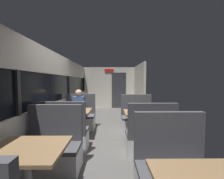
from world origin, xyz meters
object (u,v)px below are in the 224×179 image
dining_table_mid_window (74,114)px  bench_near_window_facing_entry (52,151)px  dining_table_near_window (26,156)px  bench_rear_aisle_facing_end (150,139)px  bench_rear_aisle_facing_entry (137,120)px  bench_mid_window_facing_end (65,136)px  dining_table_rear_aisle (142,116)px  bench_mid_window_facing_entry (80,118)px  seated_passenger (79,112)px  bench_front_aisle_facing_entry (173,175)px

dining_table_mid_window → bench_near_window_facing_entry: bearing=-90.0°
dining_table_near_window → dining_table_mid_window: size_ratio=1.00×
bench_rear_aisle_facing_end → bench_rear_aisle_facing_entry: size_ratio=1.00×
bench_mid_window_facing_end → dining_table_rear_aisle: bearing=15.6°
bench_near_window_facing_entry → bench_mid_window_facing_entry: 2.08m
bench_near_window_facing_entry → dining_table_mid_window: bearing=90.0°
dining_table_mid_window → bench_rear_aisle_facing_end: 2.03m
bench_mid_window_facing_end → bench_rear_aisle_facing_end: 1.80m
bench_near_window_facing_entry → bench_rear_aisle_facing_end: bearing=15.1°
dining_table_near_window → bench_rear_aisle_facing_end: (1.79, 1.18, -0.31)m
dining_table_near_window → seated_passenger: (0.00, 2.71, -0.10)m
bench_rear_aisle_facing_end → seated_passenger: size_ratio=0.87×
dining_table_near_window → bench_rear_aisle_facing_entry: 3.16m
dining_table_near_window → bench_rear_aisle_facing_end: size_ratio=0.82×
bench_mid_window_facing_entry → dining_table_rear_aisle: (1.79, -0.90, 0.31)m
bench_front_aisle_facing_entry → bench_mid_window_facing_entry: bearing=123.7°
bench_mid_window_facing_entry → seated_passenger: (0.00, -0.07, 0.21)m
bench_front_aisle_facing_entry → bench_rear_aisle_facing_entry: same height
bench_front_aisle_facing_entry → bench_near_window_facing_entry: bearing=161.5°
bench_mid_window_facing_end → bench_rear_aisle_facing_entry: bearing=33.8°
dining_table_mid_window → bench_front_aisle_facing_entry: bench_front_aisle_facing_entry is taller
dining_table_near_window → seated_passenger: bearing=90.0°
seated_passenger → bench_mid_window_facing_end: bearing=-90.0°
bench_near_window_facing_entry → dining_table_mid_window: size_ratio=1.22×
dining_table_near_window → dining_table_mid_window: (0.00, 2.08, 0.00)m
bench_mid_window_facing_end → bench_near_window_facing_entry: bearing=-90.0°
seated_passenger → dining_table_rear_aisle: bearing=-24.8°
bench_mid_window_facing_entry → bench_mid_window_facing_end: bearing=-90.0°
dining_table_mid_window → seated_passenger: (0.00, 0.63, -0.10)m
bench_near_window_facing_entry → seated_passenger: seated_passenger is taller
bench_front_aisle_facing_entry → bench_rear_aisle_facing_end: size_ratio=1.00×
bench_front_aisle_facing_entry → seated_passenger: bearing=124.5°
bench_front_aisle_facing_entry → dining_table_mid_window: bearing=132.1°
dining_table_rear_aisle → bench_rear_aisle_facing_end: bearing=-90.0°
bench_mid_window_facing_entry → seated_passenger: bearing=-90.0°
dining_table_near_window → dining_table_rear_aisle: (1.79, 1.88, 0.00)m
bench_near_window_facing_entry → seated_passenger: bearing=90.0°
bench_mid_window_facing_end → bench_rear_aisle_facing_end: (1.79, -0.20, 0.00)m
bench_front_aisle_facing_entry → bench_rear_aisle_facing_entry: size_ratio=1.00×
bench_mid_window_facing_end → seated_passenger: bearing=90.0°
dining_table_mid_window → seated_passenger: bearing=90.0°
dining_table_rear_aisle → bench_rear_aisle_facing_entry: bench_rear_aisle_facing_entry is taller
dining_table_near_window → bench_front_aisle_facing_entry: size_ratio=0.82×
bench_mid_window_facing_end → bench_rear_aisle_facing_end: same height
dining_table_rear_aisle → bench_rear_aisle_facing_entry: bearing=90.0°
bench_front_aisle_facing_entry → seated_passenger: size_ratio=0.87×
dining_table_mid_window → dining_table_rear_aisle: 1.80m
dining_table_rear_aisle → bench_rear_aisle_facing_end: bench_rear_aisle_facing_end is taller
bench_mid_window_facing_entry → bench_front_aisle_facing_entry: 3.22m
dining_table_near_window → bench_mid_window_facing_end: (0.00, 1.38, -0.31)m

